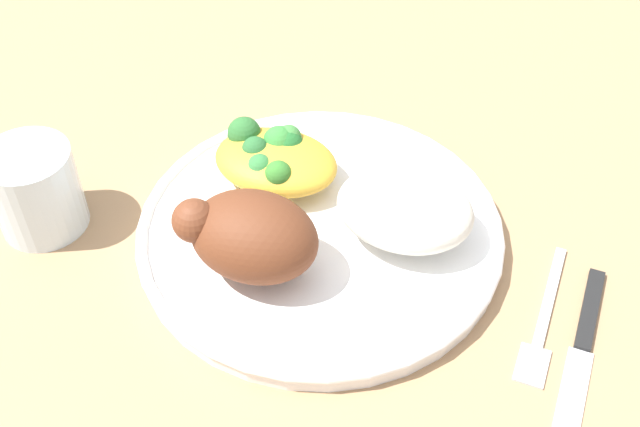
# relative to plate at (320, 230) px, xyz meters

# --- Properties ---
(ground_plane) EXTENTS (2.00, 2.00, 0.00)m
(ground_plane) POSITION_rel_plate_xyz_m (0.00, 0.00, -0.01)
(ground_plane) COLOR #A67E57
(plate) EXTENTS (0.30, 0.30, 0.02)m
(plate) POSITION_rel_plate_xyz_m (0.00, 0.00, 0.00)
(plate) COLOR white
(plate) RESTS_ON ground_plane
(roasted_chicken) EXTENTS (0.11, 0.08, 0.06)m
(roasted_chicken) POSITION_rel_plate_xyz_m (0.03, 0.06, 0.04)
(roasted_chicken) COLOR brown
(roasted_chicken) RESTS_ON plate
(rice_pile) EXTENTS (0.11, 0.09, 0.05)m
(rice_pile) POSITION_rel_plate_xyz_m (-0.07, -0.02, 0.03)
(rice_pile) COLOR silver
(rice_pile) RESTS_ON plate
(mac_cheese_with_broccoli) EXTENTS (0.11, 0.08, 0.04)m
(mac_cheese_with_broccoli) POSITION_rel_plate_xyz_m (0.06, -0.04, 0.03)
(mac_cheese_with_broccoli) COLOR gold
(mac_cheese_with_broccoli) RESTS_ON plate
(fork) EXTENTS (0.02, 0.14, 0.01)m
(fork) POSITION_rel_plate_xyz_m (-0.19, 0.02, -0.01)
(fork) COLOR silver
(fork) RESTS_ON ground_plane
(knife) EXTENTS (0.02, 0.19, 0.01)m
(knife) POSITION_rel_plate_xyz_m (-0.22, 0.04, -0.01)
(knife) COLOR black
(knife) RESTS_ON ground_plane
(water_glass) EXTENTS (0.07, 0.07, 0.08)m
(water_glass) POSITION_rel_plate_xyz_m (0.22, 0.06, 0.03)
(water_glass) COLOR silver
(water_glass) RESTS_ON ground_plane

